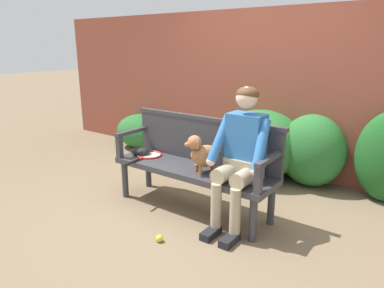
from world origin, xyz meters
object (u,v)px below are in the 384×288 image
Objects in this scene: person_seated at (241,153)px; dog_on_bench at (203,154)px; tennis_racket at (148,155)px; tennis_ball at (159,238)px; baseball_glove at (141,151)px; garden_bench at (192,173)px.

person_seated is 0.41m from dog_on_bench.
dog_on_bench is at bearing -4.37° from tennis_racket.
dog_on_bench is at bearing 87.42° from tennis_ball.
tennis_ball is at bearing -121.74° from person_seated.
tennis_racket reaches higher than tennis_ball.
tennis_racket is (-1.20, 0.02, -0.26)m from person_seated.
baseball_glove is (-0.91, 0.05, -0.15)m from dog_on_bench.
person_seated is at bearing -0.78° from tennis_racket.
baseball_glove is 1.23m from tennis_ball.
tennis_racket is 1.14m from tennis_ball.
garden_bench is at bearing -37.77° from baseball_glove.
person_seated is 3.46× the size of dog_on_bench.
dog_on_bench is 0.91m from tennis_ball.
person_seated is 6.13× the size of baseball_glove.
dog_on_bench is (0.18, -0.06, 0.26)m from garden_bench.
tennis_racket is at bearing -33.18° from baseball_glove.
garden_bench reaches higher than tennis_ball.
person_seated is 1.23m from tennis_racket.
baseball_glove is at bearing -174.73° from tennis_racket.
person_seated reaches higher than tennis_racket.
dog_on_bench is 0.93m from baseball_glove.
person_seated is at bearing -1.51° from garden_bench.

